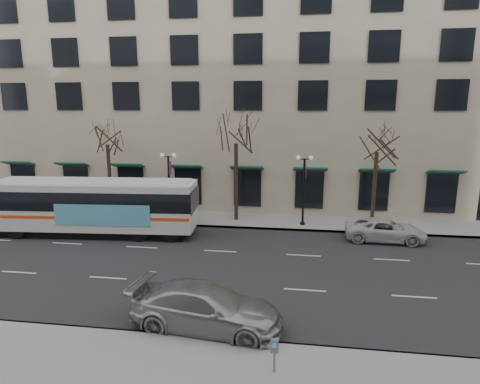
% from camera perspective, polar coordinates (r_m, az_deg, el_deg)
% --- Properties ---
extents(ground, '(160.00, 160.00, 0.00)m').
position_cam_1_polar(ground, '(22.52, -3.94, -10.44)').
color(ground, black).
rests_on(ground, ground).
extents(sidewalk_far, '(80.00, 4.00, 0.15)m').
position_cam_1_polar(sidewalk_far, '(30.56, 8.84, -4.27)').
color(sidewalk_far, gray).
rests_on(sidewalk_far, ground).
extents(building_hotel, '(40.00, 20.00, 24.00)m').
position_cam_1_polar(building_hotel, '(41.96, -0.82, 16.74)').
color(building_hotel, tan).
rests_on(building_hotel, ground).
extents(tree_far_left, '(3.60, 3.60, 8.34)m').
position_cam_1_polar(tree_far_left, '(32.55, -18.45, 8.12)').
color(tree_far_left, black).
rests_on(tree_far_left, ground).
extents(tree_far_mid, '(3.60, 3.60, 8.55)m').
position_cam_1_polar(tree_far_mid, '(29.51, -0.58, 8.78)').
color(tree_far_mid, black).
rests_on(tree_far_mid, ground).
extents(tree_far_right, '(3.60, 3.60, 8.06)m').
position_cam_1_polar(tree_far_right, '(29.75, 19.00, 7.22)').
color(tree_far_right, black).
rests_on(tree_far_right, ground).
extents(lamp_post_left, '(1.22, 0.45, 5.21)m').
position_cam_1_polar(lamp_post_left, '(30.57, -10.03, 1.22)').
color(lamp_post_left, black).
rests_on(lamp_post_left, ground).
extents(lamp_post_right, '(1.22, 0.45, 5.21)m').
position_cam_1_polar(lamp_post_right, '(29.10, 9.06, 0.71)').
color(lamp_post_right, black).
rests_on(lamp_post_right, ground).
extents(city_bus, '(13.98, 4.02, 3.74)m').
position_cam_1_polar(city_bus, '(28.93, -19.84, -1.77)').
color(city_bus, silver).
rests_on(city_bus, ground).
extents(silver_car, '(6.29, 3.13, 1.76)m').
position_cam_1_polar(silver_car, '(16.46, -4.78, -16.03)').
color(silver_car, '#A1A5A9').
rests_on(silver_car, ground).
extents(white_pickup, '(5.22, 2.59, 1.42)m').
position_cam_1_polar(white_pickup, '(27.91, 19.95, -5.10)').
color(white_pickup, silver).
rests_on(white_pickup, ground).
extents(pay_station, '(0.26, 0.18, 1.17)m').
position_cam_1_polar(pay_station, '(13.88, 4.94, -21.31)').
color(pay_station, slate).
rests_on(pay_station, sidewalk_near).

